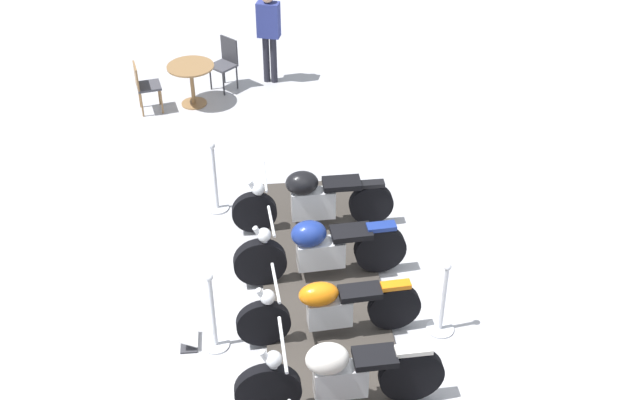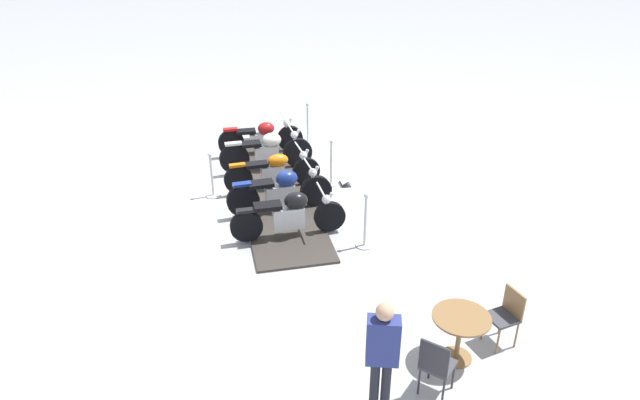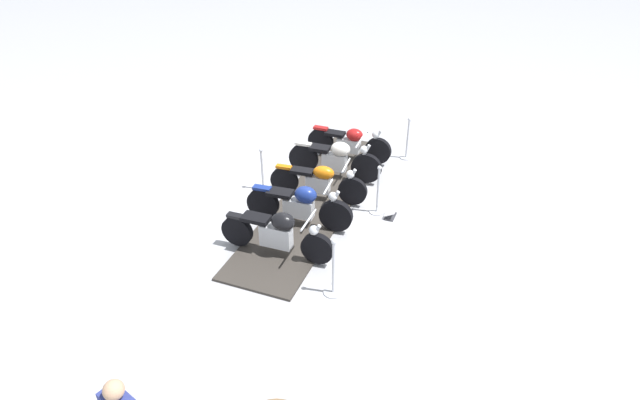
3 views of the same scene
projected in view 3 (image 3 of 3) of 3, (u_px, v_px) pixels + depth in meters
The scene contains 12 objects.
ground_plane at pixel (318, 200), 11.53m from camera, with size 80.00×80.00×0.00m, color #B2B2B7.
display_platform at pixel (318, 199), 11.52m from camera, with size 6.47×1.52×0.05m, color #38332D.
motorcycle_black at pixel (278, 233), 9.55m from camera, with size 1.72×1.64×0.92m.
motorcycle_navy at pixel (300, 205), 10.41m from camera, with size 1.79×1.55×0.99m.
motorcycle_copper at pixel (319, 181), 11.26m from camera, with size 1.75×1.50×0.94m.
motorcycle_cream at pixel (336, 159), 12.09m from camera, with size 1.76×1.61×1.04m.
motorcycle_maroon at pixel (350, 142), 12.96m from camera, with size 1.64×1.64×0.97m.
stanchion_right_front at pixel (333, 276), 8.74m from camera, with size 0.33×0.33×1.13m.
stanchion_right_mid at pixel (378, 197), 10.92m from camera, with size 0.32×0.32×1.12m.
stanchion_right_rear at pixel (407, 144), 13.10m from camera, with size 0.30×0.30×1.11m.
stanchion_left_mid at pixel (263, 177), 11.77m from camera, with size 0.34×0.34×1.04m.
info_placard at pixel (390, 214), 10.92m from camera, with size 0.39×0.39×0.19m.
Camera 3 is at (3.85, 9.04, 6.04)m, focal length 29.07 mm.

